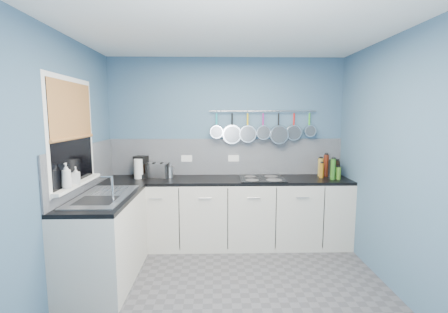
{
  "coord_description": "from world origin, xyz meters",
  "views": [
    {
      "loc": [
        -0.14,
        -2.9,
        1.73
      ],
      "look_at": [
        -0.05,
        0.75,
        1.25
      ],
      "focal_mm": 25.51,
      "sensor_mm": 36.0,
      "label": 1
    }
  ],
  "objects_px": {
    "hob": "(262,179)",
    "canister": "(170,172)",
    "soap_bottle_b": "(76,175)",
    "coffee_maker": "(141,167)",
    "soap_bottle_a": "(66,176)",
    "paper_towel": "(138,169)",
    "toaster": "(158,170)"
  },
  "relations": [
    {
      "from": "soap_bottle_a",
      "to": "coffee_maker",
      "type": "relative_size",
      "value": 0.84
    },
    {
      "from": "canister",
      "to": "soap_bottle_a",
      "type": "bearing_deg",
      "value": -121.08
    },
    {
      "from": "canister",
      "to": "toaster",
      "type": "bearing_deg",
      "value": 170.82
    },
    {
      "from": "toaster",
      "to": "canister",
      "type": "distance_m",
      "value": 0.16
    },
    {
      "from": "soap_bottle_b",
      "to": "hob",
      "type": "relative_size",
      "value": 0.3
    },
    {
      "from": "coffee_maker",
      "to": "hob",
      "type": "bearing_deg",
      "value": 11.6
    },
    {
      "from": "canister",
      "to": "soap_bottle_b",
      "type": "bearing_deg",
      "value": -125.48
    },
    {
      "from": "hob",
      "to": "toaster",
      "type": "bearing_deg",
      "value": 172.53
    },
    {
      "from": "coffee_maker",
      "to": "toaster",
      "type": "height_order",
      "value": "coffee_maker"
    },
    {
      "from": "soap_bottle_a",
      "to": "soap_bottle_b",
      "type": "bearing_deg",
      "value": 90.0
    },
    {
      "from": "coffee_maker",
      "to": "canister",
      "type": "distance_m",
      "value": 0.39
    },
    {
      "from": "hob",
      "to": "soap_bottle_b",
      "type": "bearing_deg",
      "value": -155.08
    },
    {
      "from": "soap_bottle_b",
      "to": "paper_towel",
      "type": "height_order",
      "value": "soap_bottle_b"
    },
    {
      "from": "canister",
      "to": "coffee_maker",
      "type": "bearing_deg",
      "value": 179.56
    },
    {
      "from": "paper_towel",
      "to": "soap_bottle_b",
      "type": "bearing_deg",
      "value": -110.13
    },
    {
      "from": "soap_bottle_a",
      "to": "coffee_maker",
      "type": "height_order",
      "value": "soap_bottle_a"
    },
    {
      "from": "coffee_maker",
      "to": "canister",
      "type": "relative_size",
      "value": 2.02
    },
    {
      "from": "canister",
      "to": "hob",
      "type": "distance_m",
      "value": 1.23
    },
    {
      "from": "paper_towel",
      "to": "toaster",
      "type": "distance_m",
      "value": 0.26
    },
    {
      "from": "coffee_maker",
      "to": "soap_bottle_a",
      "type": "bearing_deg",
      "value": -89.57
    },
    {
      "from": "soap_bottle_a",
      "to": "canister",
      "type": "xyz_separation_m",
      "value": [
        0.77,
        1.27,
        -0.2
      ]
    },
    {
      "from": "soap_bottle_a",
      "to": "toaster",
      "type": "xyz_separation_m",
      "value": [
        0.61,
        1.3,
        -0.18
      ]
    },
    {
      "from": "soap_bottle_a",
      "to": "paper_towel",
      "type": "distance_m",
      "value": 1.27
    },
    {
      "from": "soap_bottle_b",
      "to": "hob",
      "type": "xyz_separation_m",
      "value": [
        1.98,
        0.92,
        -0.23
      ]
    },
    {
      "from": "soap_bottle_a",
      "to": "soap_bottle_b",
      "type": "height_order",
      "value": "soap_bottle_a"
    },
    {
      "from": "soap_bottle_b",
      "to": "coffee_maker",
      "type": "xyz_separation_m",
      "value": [
        0.38,
        1.08,
        -0.09
      ]
    },
    {
      "from": "coffee_maker",
      "to": "canister",
      "type": "xyz_separation_m",
      "value": [
        0.38,
        -0.0,
        -0.07
      ]
    },
    {
      "from": "paper_towel",
      "to": "hob",
      "type": "relative_size",
      "value": 0.45
    },
    {
      "from": "soap_bottle_b",
      "to": "canister",
      "type": "relative_size",
      "value": 1.21
    },
    {
      "from": "soap_bottle_a",
      "to": "coffee_maker",
      "type": "distance_m",
      "value": 1.34
    },
    {
      "from": "hob",
      "to": "canister",
      "type": "bearing_deg",
      "value": 172.76
    },
    {
      "from": "paper_towel",
      "to": "toaster",
      "type": "xyz_separation_m",
      "value": [
        0.24,
        0.09,
        -0.04
      ]
    }
  ]
}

